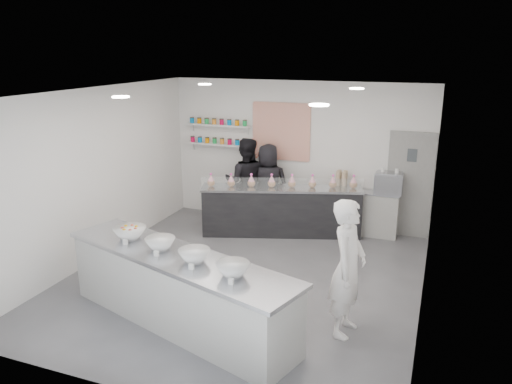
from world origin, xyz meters
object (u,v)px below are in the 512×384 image
espresso_ledge (367,213)px  staff_left (246,182)px  woman_prep (348,268)px  staff_right (268,185)px  prep_counter (179,290)px  back_bar (281,211)px  espresso_machine (389,183)px

espresso_ledge → staff_left: staff_left is taller
woman_prep → staff_right: bearing=39.1°
prep_counter → staff_right: bearing=110.3°
back_bar → espresso_machine: bearing=-1.1°
back_bar → staff_right: 0.72m
prep_counter → espresso_ledge: 4.71m
woman_prep → staff_left: 4.44m
prep_counter → woman_prep: size_ratio=2.01×
back_bar → espresso_ledge: size_ratio=2.62×
espresso_machine → woman_prep: (-0.08, -3.73, -0.18)m
back_bar → espresso_ledge: (1.61, 0.61, -0.04)m
prep_counter → staff_right: (-0.19, 4.15, 0.37)m
prep_counter → back_bar: size_ratio=1.17×
espresso_machine → staff_right: 2.43m
back_bar → espresso_machine: (1.98, 0.61, 0.61)m
back_bar → woman_prep: (1.90, -3.13, 0.43)m
prep_counter → staff_left: bearing=116.8°
espresso_ledge → staff_left: bearing=-173.5°
espresso_machine → staff_right: bearing=-175.7°
staff_left → espresso_machine: bearing=170.6°
woman_prep → staff_right: size_ratio=1.05×
back_bar → espresso_machine: 2.16m
staff_right → espresso_machine: bearing=164.1°
woman_prep → staff_left: size_ratio=0.99×
prep_counter → espresso_machine: size_ratio=6.99×
back_bar → staff_right: size_ratio=1.81×
back_bar → espresso_ledge: 1.72m
staff_left → staff_right: (0.46, 0.10, -0.05)m
back_bar → staff_left: size_ratio=1.71×
back_bar → woman_prep: 3.68m
espresso_machine → staff_left: staff_left is taller
espresso_ledge → staff_right: staff_right is taller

